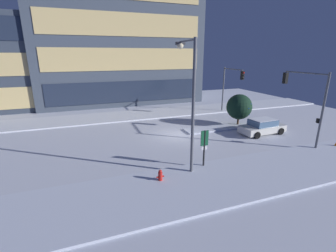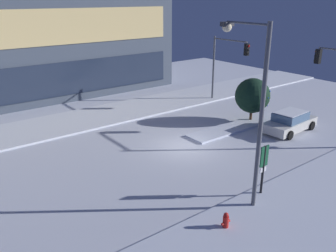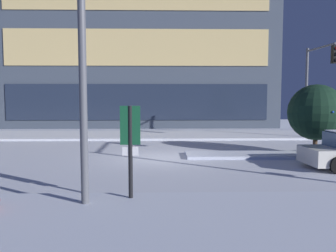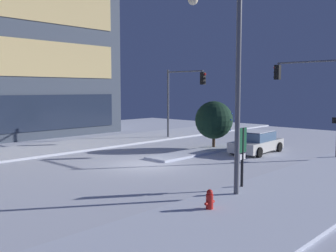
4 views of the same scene
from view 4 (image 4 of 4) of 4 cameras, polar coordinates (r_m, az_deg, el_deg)
ground at (r=22.32m, az=-3.29°, el=-5.72°), size 52.00×52.00×0.00m
curb_strip_near at (r=17.05m, az=18.52°, el=-9.27°), size 52.00×5.20×0.14m
curb_strip_far at (r=29.50m, az=-15.54°, el=-3.04°), size 52.00×5.20×0.14m
median_strip at (r=26.72m, az=4.83°, el=-3.73°), size 9.00×1.80×0.14m
car_near at (r=26.95m, az=12.90°, el=-2.39°), size 4.76×2.34×1.49m
traffic_light_corner_near_right at (r=26.50m, az=20.48°, el=5.05°), size 0.32×4.52×6.26m
traffic_light_corner_far_right at (r=32.75m, az=2.14°, el=5.19°), size 0.32×4.22×5.99m
street_lamp_arched at (r=15.87m, az=8.32°, el=9.47°), size 0.56×2.71×8.49m
fire_hydrant at (r=13.88m, az=6.14°, el=-10.98°), size 0.48×0.26×0.83m
parking_info_sign at (r=16.87m, az=10.89°, el=-3.56°), size 0.55×0.12×2.68m
decorated_tree_median at (r=28.14m, az=6.77°, el=0.88°), size 2.73×2.78×3.47m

